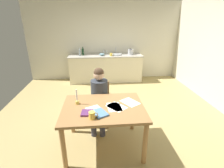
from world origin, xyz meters
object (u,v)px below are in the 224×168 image
Objects in this scene: chair_at_table at (100,101)px; bottle_oil at (80,52)px; wine_glass_near_sink at (107,51)px; wine_glass_by_kettle at (104,51)px; dining_table at (103,112)px; book_magazine at (87,113)px; coffee_mug at (92,115)px; teacup_on_counter at (111,55)px; sink_unit at (116,54)px; mixing_bowl at (102,54)px; candlestick at (77,100)px; book_cookery at (100,113)px; stovetop_kettle at (131,52)px; bottle_vinegar at (83,52)px; person_seated at (99,95)px.

bottle_oil is at bearing 103.09° from chair_at_table.
wine_glass_near_sink and wine_glass_by_kettle have the same top height.
book_magazine is (-0.24, -0.18, 0.12)m from dining_table.
teacup_on_counter is at bearing 80.80° from coffee_mug.
sink_unit is 1.21m from bottle_oil.
coffee_mug is 0.84× the size of wine_glass_by_kettle.
mixing_bowl is (0.72, -0.03, -0.07)m from bottle_oil.
wine_glass_near_sink is (0.68, 3.27, 0.19)m from candlestick.
coffee_mug is 0.72× the size of mixing_bowl.
wine_glass_near_sink is at bearing 155.02° from sink_unit.
book_cookery is 3.62m from wine_glass_by_kettle.
bottle_oil is (-0.21, 3.09, 0.20)m from candlestick.
stovetop_kettle reaches higher than chair_at_table.
book_cookery is 3.52m from sink_unit.
dining_table is 4.63× the size of bottle_vinegar.
mixing_bowl reaches higher than coffee_mug.
chair_at_table reaches higher than dining_table.
coffee_mug is at bearing -54.70° from book_magazine.
dining_table is 0.24m from book_cookery.
dining_table is at bearing -84.32° from person_seated.
bottle_oil is 1.02m from teacup_on_counter.
chair_at_table is 3.88× the size of stovetop_kettle.
chair_at_table is at bearing 57.95° from candlestick.
book_cookery is at bearing -80.70° from bottle_oil.
bottle_oil is at bearing -168.63° from wine_glass_near_sink.
wine_glass_near_sink is (0.33, 2.82, 0.33)m from person_seated.
person_seated is 3.32× the size of sink_unit.
dining_table is 3.39m from bottle_vinegar.
bottle_oil is (-0.58, 2.50, 0.54)m from chair_at_table.
person_seated is at bearing -96.06° from chair_at_table.
person_seated reaches higher than bottle_oil.
person_seated is at bearing 62.74° from book_cookery.
sink_unit reaches higher than book_cookery.
dining_table is 3.43m from wine_glass_by_kettle.
bottle_oil is at bearing 177.45° from mixing_bowl.
chair_at_table is at bearing -93.29° from mixing_bowl.
bottle_oil reaches higher than stovetop_kettle.
mixing_bowl is 0.30m from teacup_on_counter.
wine_glass_by_kettle reaches higher than candlestick.
bottle_oil is (-0.46, 3.54, 0.21)m from coffee_mug.
bottle_oil is at bearing -179.01° from stovetop_kettle.
sink_unit is (0.75, 3.57, 0.13)m from coffee_mug.
sink_unit is at bearing 1.59° from bottle_oil.
chair_at_table is at bearing -100.29° from teacup_on_counter.
dining_table is 4.80× the size of bottle_oil.
sink_unit is 1.36× the size of bottle_oil.
book_magazine is 1.12× the size of wine_glass_near_sink.
mixing_bowl is (0.16, 2.61, 0.26)m from person_seated.
wine_glass_near_sink is at bearing 86.98° from book_magazine.
chair_at_table is 3.35× the size of candlestick.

